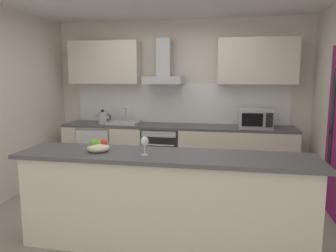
{
  "coord_description": "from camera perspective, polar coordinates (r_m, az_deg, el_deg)",
  "views": [
    {
      "loc": [
        0.84,
        -3.59,
        1.67
      ],
      "look_at": [
        0.07,
        0.43,
        1.05
      ],
      "focal_mm": 34.64,
      "sensor_mm": 36.0,
      "label": 1
    }
  ],
  "objects": [
    {
      "name": "refrigerator",
      "position": [
        5.64,
        -12.02,
        -4.32
      ],
      "size": [
        0.58,
        0.6,
        0.85
      ],
      "color": "white",
      "rests_on": "ground"
    },
    {
      "name": "ground",
      "position": [
        4.05,
        -2.24,
        -15.89
      ],
      "size": [
        5.22,
        4.64,
        0.02
      ],
      "primitive_type": "cube",
      "color": "gray"
    },
    {
      "name": "backsplash_tile",
      "position": [
        5.48,
        1.98,
        4.01
      ],
      "size": [
        3.59,
        0.02,
        0.66
      ],
      "primitive_type": "cube",
      "color": "white"
    },
    {
      "name": "sink",
      "position": [
        5.41,
        -7.76,
        0.66
      ],
      "size": [
        0.5,
        0.4,
        0.26
      ],
      "color": "silver",
      "rests_on": "counter_back"
    },
    {
      "name": "counter_back",
      "position": [
        5.3,
        1.42,
        -4.69
      ],
      "size": [
        3.72,
        0.6,
        0.9
      ],
      "color": "beige",
      "rests_on": "ground"
    },
    {
      "name": "kettle",
      "position": [
        5.48,
        -11.39,
        1.48
      ],
      "size": [
        0.29,
        0.15,
        0.24
      ],
      "color": "#B7BABC",
      "rests_on": "counter_back"
    },
    {
      "name": "upper_cabinets",
      "position": [
        5.31,
        1.75,
        11.2
      ],
      "size": [
        3.67,
        0.32,
        0.7
      ],
      "color": "beige"
    },
    {
      "name": "microwave",
      "position": [
        5.09,
        15.15,
        1.32
      ],
      "size": [
        0.5,
        0.38,
        0.3
      ],
      "color": "#B7BABC",
      "rests_on": "counter_back"
    },
    {
      "name": "wall_back",
      "position": [
        5.55,
        2.1,
        4.79
      ],
      "size": [
        5.22,
        0.12,
        2.6
      ],
      "primitive_type": "cube",
      "color": "silver",
      "rests_on": "ground"
    },
    {
      "name": "range_hood",
      "position": [
        5.3,
        -0.73,
        9.88
      ],
      "size": [
        0.62,
        0.45,
        0.72
      ],
      "color": "#B7BABC"
    },
    {
      "name": "fruit_bowl",
      "position": [
        3.26,
        -12.15,
        -3.64
      ],
      "size": [
        0.22,
        0.22,
        0.13
      ],
      "color": "beige",
      "rests_on": "counter_island"
    },
    {
      "name": "counter_island",
      "position": [
        3.23,
        -0.64,
        -13.02
      ],
      "size": [
        2.86,
        0.64,
        0.94
      ],
      "color": "beige",
      "rests_on": "ground"
    },
    {
      "name": "oven",
      "position": [
        5.31,
        -0.98,
        -4.55
      ],
      "size": [
        0.6,
        0.62,
        0.8
      ],
      "color": "slate",
      "rests_on": "ground"
    },
    {
      "name": "wine_glass",
      "position": [
        3.03,
        -4.14,
        -2.86
      ],
      "size": [
        0.08,
        0.08,
        0.18
      ],
      "color": "silver",
      "rests_on": "counter_island"
    }
  ]
}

